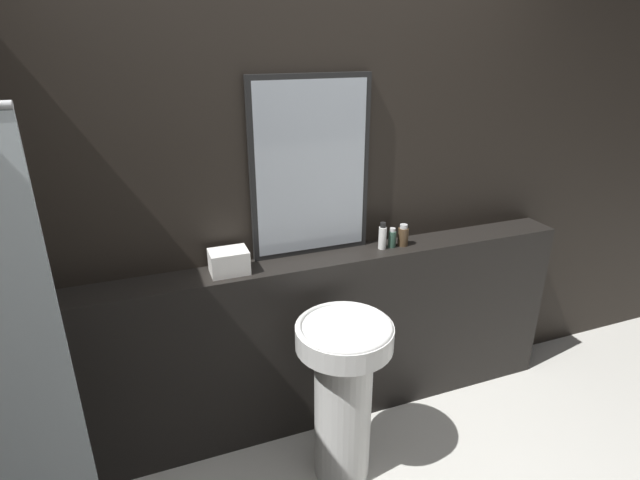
% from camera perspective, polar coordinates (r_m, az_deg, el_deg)
% --- Properties ---
extents(wall_back, '(8.00, 0.06, 2.50)m').
position_cam_1_polar(wall_back, '(2.55, -1.82, 4.27)').
color(wall_back, black).
rests_on(wall_back, ground_plane).
extents(vanity_counter, '(2.92, 0.21, 0.99)m').
position_cam_1_polar(vanity_counter, '(2.76, -0.67, -11.62)').
color(vanity_counter, black).
rests_on(vanity_counter, ground_plane).
extents(pedestal_sink, '(0.44, 0.44, 0.85)m').
position_cam_1_polar(pedestal_sink, '(2.45, 2.68, -16.57)').
color(pedestal_sink, white).
rests_on(pedestal_sink, ground_plane).
extents(mirror, '(0.61, 0.03, 0.89)m').
position_cam_1_polar(mirror, '(2.46, -1.04, 8.14)').
color(mirror, black).
rests_on(mirror, vanity_counter).
extents(towel_stack, '(0.18, 0.13, 0.11)m').
position_cam_1_polar(towel_stack, '(2.40, -10.36, -2.44)').
color(towel_stack, white).
rests_on(towel_stack, vanity_counter).
extents(shampoo_bottle, '(0.04, 0.04, 0.15)m').
position_cam_1_polar(shampoo_bottle, '(2.64, 7.16, 0.39)').
color(shampoo_bottle, white).
rests_on(shampoo_bottle, vanity_counter).
extents(conditioner_bottle, '(0.04, 0.04, 0.11)m').
position_cam_1_polar(conditioner_bottle, '(2.67, 8.25, 0.20)').
color(conditioner_bottle, '#2D4C3D').
rests_on(conditioner_bottle, vanity_counter).
extents(lotion_bottle, '(0.06, 0.06, 0.12)m').
position_cam_1_polar(lotion_bottle, '(2.70, 9.48, 0.49)').
color(lotion_bottle, '#4C3823').
rests_on(lotion_bottle, vanity_counter).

